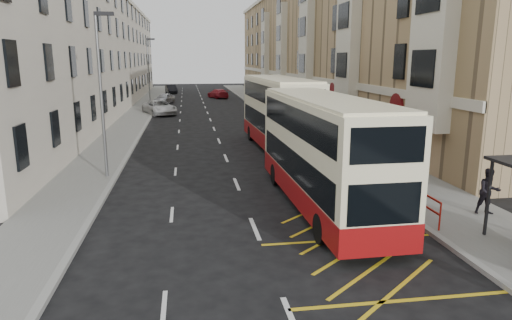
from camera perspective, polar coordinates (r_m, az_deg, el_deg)
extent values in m
plane|color=black|center=(13.00, 2.54, -14.89)|extent=(200.00, 200.00, 0.00)
cube|color=slate|center=(42.97, 5.31, 4.64)|extent=(4.00, 120.00, 0.15)
cube|color=slate|center=(42.05, -15.72, 4.05)|extent=(3.00, 120.00, 0.15)
cube|color=gray|center=(42.54, 2.68, 4.60)|extent=(0.25, 120.00, 0.15)
cube|color=gray|center=(41.89, -13.68, 4.13)|extent=(0.25, 120.00, 0.15)
cube|color=tan|center=(59.39, 8.53, 13.94)|extent=(10.00, 79.00, 15.00)
cube|color=beige|center=(58.14, 3.59, 10.63)|extent=(0.18, 79.00, 0.50)
cube|color=beige|center=(24.46, 21.37, 15.31)|extent=(0.80, 3.20, 10.00)
cube|color=beige|center=(35.40, 11.45, 14.81)|extent=(0.80, 3.20, 10.00)
cube|color=beige|center=(46.87, 6.31, 14.38)|extent=(0.80, 3.20, 10.00)
cube|color=beige|center=(58.55, 3.22, 14.07)|extent=(0.80, 3.20, 10.00)
cube|color=beige|center=(70.34, 1.16, 13.84)|extent=(0.80, 3.20, 10.00)
cube|color=#5C0B0D|center=(28.43, 16.99, 3.37)|extent=(0.20, 1.60, 3.00)
cube|color=#5C0B0D|center=(39.49, 9.51, 6.20)|extent=(0.20, 1.60, 3.00)
cube|color=#5C0B0D|center=(50.98, 5.32, 7.73)|extent=(0.20, 1.60, 3.00)
cube|color=#5C0B0D|center=(62.66, 2.67, 8.67)|extent=(0.20, 1.60, 3.00)
cube|color=#5C0B0D|center=(74.44, 0.84, 9.31)|extent=(0.20, 1.60, 3.00)
cube|color=beige|center=(57.90, -20.30, 12.36)|extent=(9.00, 79.00, 13.00)
cube|color=black|center=(17.08, 27.05, -4.25)|extent=(0.08, 0.08, 2.60)
cylinder|color=red|center=(17.08, 22.01, -6.59)|extent=(0.06, 0.06, 1.00)
cylinder|color=red|center=(19.80, 17.29, -3.64)|extent=(0.06, 0.06, 1.00)
cylinder|color=red|center=(22.66, 13.75, -1.40)|extent=(0.06, 0.06, 1.00)
cube|color=red|center=(19.68, 17.38, -2.30)|extent=(0.05, 6.50, 0.06)
cube|color=red|center=(19.79, 17.30, -3.50)|extent=(0.05, 6.50, 0.06)
cylinder|color=slate|center=(23.73, -18.77, 7.49)|extent=(0.16, 0.16, 8.00)
cube|color=black|center=(23.68, -18.47, 16.97)|extent=(0.90, 0.18, 0.18)
cylinder|color=slate|center=(53.49, -13.27, 10.31)|extent=(0.16, 0.16, 8.00)
cube|color=black|center=(53.47, -13.04, 14.51)|extent=(0.90, 0.18, 0.18)
cube|color=#FCF2C4|center=(18.46, 8.39, 1.23)|extent=(2.76, 11.38, 4.07)
cube|color=maroon|center=(18.83, 8.23, -3.47)|extent=(2.79, 11.41, 0.93)
cube|color=black|center=(18.56, 8.34, -0.25)|extent=(2.79, 10.47, 1.13)
cube|color=black|center=(18.26, 8.51, 5.11)|extent=(2.79, 10.47, 1.03)
cube|color=#FCF2C4|center=(18.17, 8.60, 7.66)|extent=(2.65, 10.92, 0.12)
cube|color=black|center=(23.88, 4.21, 2.84)|extent=(2.19, 0.12, 1.34)
cube|color=black|center=(23.62, 4.30, 7.90)|extent=(1.80, 0.11, 0.46)
cube|color=black|center=(13.48, 15.69, -5.32)|extent=(2.19, 0.12, 1.24)
cylinder|color=black|center=(22.00, 2.45, -1.82)|extent=(0.31, 1.04, 1.03)
cylinder|color=black|center=(22.59, 8.24, -1.56)|extent=(0.31, 1.04, 1.03)
cylinder|color=black|center=(15.31, 8.15, -8.50)|extent=(0.31, 1.04, 1.03)
cylinder|color=black|center=(16.15, 16.13, -7.76)|extent=(0.31, 1.04, 1.03)
cube|color=#FCF2C4|center=(30.32, 2.85, 6.00)|extent=(3.09, 11.98, 4.27)
cube|color=maroon|center=(30.55, 2.82, 2.93)|extent=(3.12, 12.01, 0.97)
cube|color=black|center=(30.38, 2.84, 5.04)|extent=(3.10, 11.03, 1.19)
cube|color=black|center=(30.19, 2.88, 8.50)|extent=(3.10, 11.03, 1.08)
cube|color=#FCF2C4|center=(30.15, 2.90, 10.12)|extent=(2.97, 11.50, 0.13)
cube|color=black|center=(36.12, 0.67, 6.35)|extent=(2.30, 0.16, 1.41)
cube|color=black|center=(35.95, 0.68, 9.86)|extent=(1.89, 0.15, 0.49)
cube|color=black|center=(24.71, 6.01, 3.36)|extent=(2.30, 0.16, 1.30)
cylinder|color=black|center=(34.04, -0.67, 3.39)|extent=(0.34, 1.09, 1.08)
cylinder|color=black|center=(34.54, 3.34, 3.51)|extent=(0.34, 1.09, 1.08)
cylinder|color=black|center=(26.70, 2.13, 0.81)|extent=(0.34, 1.09, 1.08)
cylinder|color=black|center=(27.33, 7.14, 1.00)|extent=(0.34, 1.09, 1.08)
imported|color=black|center=(19.48, 27.09, -3.53)|extent=(0.96, 0.80, 1.80)
imported|color=black|center=(20.99, 18.56, -2.09)|extent=(0.95, 0.78, 1.52)
imported|color=silver|center=(50.77, -11.97, 6.44)|extent=(4.35, 6.09, 1.54)
imported|color=#B8BAC0|center=(62.78, -11.37, 7.55)|extent=(3.06, 4.53, 1.43)
imported|color=black|center=(81.76, -10.57, 8.73)|extent=(2.35, 4.75, 1.50)
imported|color=#A81B27|center=(70.78, -4.77, 8.28)|extent=(3.37, 5.16, 1.39)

